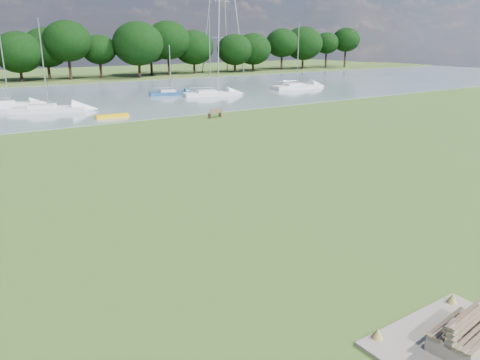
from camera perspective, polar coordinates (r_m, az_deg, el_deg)
ground at (r=22.83m, az=-5.93°, el=-2.10°), size 220.00×220.00×0.00m
river at (r=62.34m, az=-24.94°, el=8.56°), size 220.00×40.00×0.10m
concrete_pad at (r=13.51m, az=25.45°, el=-17.94°), size 4.20×3.20×0.10m
bench_pair at (r=13.27m, az=25.70°, el=-16.32°), size 1.96×1.30×0.99m
riverbank_bench at (r=45.56m, az=-3.00°, el=8.16°), size 1.62×0.76×0.96m
kayak at (r=47.04m, az=-15.32°, el=7.53°), size 3.19×0.88×0.32m
tree_line at (r=89.01m, az=-23.07°, el=14.81°), size 158.61×8.50×10.29m
sailboat_2 at (r=62.84m, az=-3.69°, el=10.62°), size 7.34×3.57×10.10m
sailboat_3 at (r=72.31m, az=6.90°, el=11.38°), size 8.12×2.81×9.43m
sailboat_4 at (r=64.28m, az=-8.44°, el=10.55°), size 5.93×3.09×6.48m
sailboat_5 at (r=58.01m, az=-26.39°, el=8.35°), size 6.44×2.29×7.59m
sailboat_6 at (r=52.84m, az=-22.43°, el=8.18°), size 7.68×4.78×9.26m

